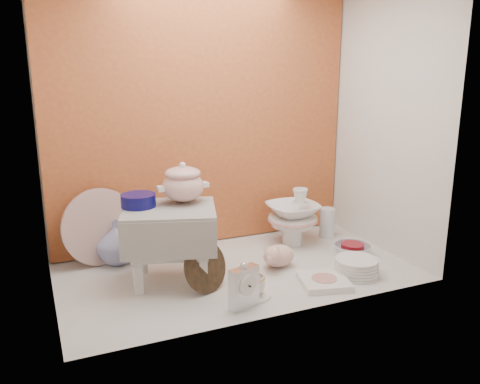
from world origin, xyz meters
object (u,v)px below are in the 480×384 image
object	(u,v)px
floral_platter	(100,227)
porcelain_tower	(293,217)
step_stool	(170,245)
blue_white_vase	(117,242)
plush_pig	(279,255)
gold_rim_teacup	(253,285)
dinner_plate_stack	(356,267)
mantel_clock	(244,286)
crystal_bowl	(352,250)
soup_tureen	(183,182)

from	to	relation	value
floral_platter	porcelain_tower	world-z (taller)	floral_platter
step_stool	blue_white_vase	distance (m)	0.41
step_stool	plush_pig	size ratio (longest dim) A/B	1.99
step_stool	gold_rim_teacup	xyz separation A→B (m)	(0.30, -0.31, -0.13)
plush_pig	step_stool	bearing A→B (deg)	159.23
gold_rim_teacup	plush_pig	bearing A→B (deg)	43.98
dinner_plate_stack	porcelain_tower	distance (m)	0.55
mantel_clock	crystal_bowl	bearing A→B (deg)	2.68
blue_white_vase	crystal_bowl	xyz separation A→B (m)	(1.23, -0.42, -0.09)
floral_platter	dinner_plate_stack	xyz separation A→B (m)	(1.17, -0.67, -0.16)
soup_tureen	porcelain_tower	world-z (taller)	soup_tureen
gold_rim_teacup	step_stool	bearing A→B (deg)	133.86
soup_tureen	crystal_bowl	size ratio (longest dim) A/B	1.23
step_stool	mantel_clock	world-z (taller)	step_stool
soup_tureen	step_stool	bearing A→B (deg)	-146.90
floral_platter	blue_white_vase	world-z (taller)	floral_platter
blue_white_vase	mantel_clock	world-z (taller)	blue_white_vase
floral_platter	porcelain_tower	xyz separation A→B (m)	(1.09, -0.15, -0.04)
soup_tureen	floral_platter	world-z (taller)	soup_tureen
mantel_clock	gold_rim_teacup	size ratio (longest dim) A/B	1.86
step_stool	crystal_bowl	size ratio (longest dim) A/B	2.18
gold_rim_teacup	crystal_bowl	size ratio (longest dim) A/B	0.56
step_stool	gold_rim_teacup	distance (m)	0.46
blue_white_vase	plush_pig	xyz separation A→B (m)	(0.77, -0.40, -0.05)
mantel_clock	plush_pig	size ratio (longest dim) A/B	0.95
floral_platter	dinner_plate_stack	distance (m)	1.36
blue_white_vase	mantel_clock	xyz separation A→B (m)	(0.42, -0.75, -0.01)
crystal_bowl	blue_white_vase	bearing A→B (deg)	161.16
gold_rim_teacup	mantel_clock	bearing A→B (deg)	-135.72
soup_tureen	plush_pig	world-z (taller)	soup_tureen
floral_platter	plush_pig	xyz separation A→B (m)	(0.85, -0.43, -0.14)
dinner_plate_stack	blue_white_vase	bearing A→B (deg)	149.02
mantel_clock	soup_tureen	bearing A→B (deg)	86.36
soup_tureen	floral_platter	bearing A→B (deg)	139.96
mantel_clock	dinner_plate_stack	size ratio (longest dim) A/B	0.88
plush_pig	porcelain_tower	distance (m)	0.38
blue_white_vase	mantel_clock	bearing A→B (deg)	-60.71
gold_rim_teacup	porcelain_tower	xyz separation A→B (m)	(0.50, 0.54, 0.11)
plush_pig	porcelain_tower	xyz separation A→B (m)	(0.24, 0.28, 0.11)
plush_pig	dinner_plate_stack	distance (m)	0.40
mantel_clock	plush_pig	bearing A→B (deg)	24.87
mantel_clock	crystal_bowl	distance (m)	0.88
floral_platter	dinner_plate_stack	size ratio (longest dim) A/B	1.75
plush_pig	gold_rim_teacup	xyz separation A→B (m)	(-0.27, -0.26, -0.01)
step_stool	porcelain_tower	bearing A→B (deg)	32.94
step_stool	mantel_clock	xyz separation A→B (m)	(0.22, -0.40, -0.09)
floral_platter	gold_rim_teacup	bearing A→B (deg)	-49.61
step_stool	blue_white_vase	world-z (taller)	step_stool
soup_tureen	crystal_bowl	xyz separation A→B (m)	(0.94, -0.13, -0.45)
step_stool	dinner_plate_stack	size ratio (longest dim) A/B	1.85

